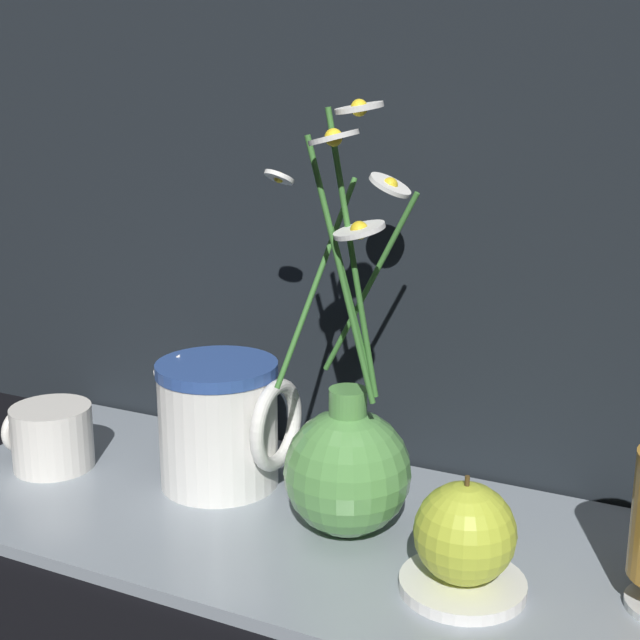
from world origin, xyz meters
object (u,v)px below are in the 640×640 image
at_px(vase_with_flowers, 347,461).
at_px(orange_fruit, 465,533).
at_px(yellow_mug, 51,437).
at_px(ceramic_pitcher, 221,418).

distance_m(vase_with_flowers, orange_fruit, 0.14).
xyz_separation_m(yellow_mug, orange_fruit, (0.47, -0.04, 0.02)).
bearing_deg(orange_fruit, ceramic_pitcher, 163.19).
height_order(vase_with_flowers, ceramic_pitcher, vase_with_flowers).
relative_size(vase_with_flowers, yellow_mug, 4.07).
bearing_deg(yellow_mug, vase_with_flowers, 1.33).
height_order(ceramic_pitcher, orange_fruit, ceramic_pitcher).
relative_size(yellow_mug, orange_fruit, 1.05).
height_order(vase_with_flowers, yellow_mug, vase_with_flowers).
height_order(yellow_mug, orange_fruit, orange_fruit).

